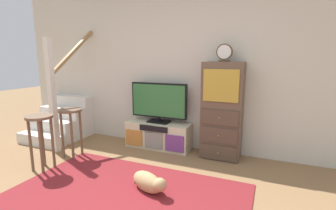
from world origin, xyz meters
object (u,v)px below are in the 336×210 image
Objects in this scene: bar_stool_near at (40,130)px; dog at (149,182)px; media_console at (158,135)px; side_cabinet at (222,111)px; bar_stool_far at (71,122)px; television at (159,102)px; desk_clock at (224,53)px.

bar_stool_near is 1.46× the size of dog.
media_console is 0.76× the size of side_cabinet.
bar_stool_far is at bearing -157.68° from side_cabinet.
television reaches higher than media_console.
desk_clock is 2.47m from bar_stool_far.
desk_clock is at bearing 21.95° from bar_stool_far.
dog is at bearing -112.74° from desk_clock.
media_console is at bearing 110.82° from dog.
desk_clock is at bearing -82.42° from side_cabinet.
television is 1.89× the size of dog.
television is at bearing 178.42° from desk_clock.
media_console is 1.40m from dog.
desk_clock reaches higher than media_console.
television is 1.77m from bar_stool_near.
dog is (-0.55, -1.30, -1.45)m from desk_clock.
dog is at bearing -69.53° from television.
television is at bearing 51.87° from bar_stool_near.
bar_stool_far is at bearing -140.33° from television.
desk_clock is 0.49× the size of dog.
bar_stool_near is (-1.08, -1.35, 0.34)m from media_console.
desk_clock is 2.02m from dog.
side_cabinet reaches higher than dog.
media_console is 1.70m from desk_clock.
side_cabinet is 1.55m from dog.
media_console is 0.57m from television.
side_cabinet reaches higher than bar_stool_near.
side_cabinet is 5.74× the size of desk_clock.
side_cabinet is at bearing 67.57° from dog.
desk_clock reaches higher than side_cabinet.
media_console is at bearing 179.74° from desk_clock.
bar_stool_far reaches higher than media_console.
bar_stool_near reaches higher than media_console.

